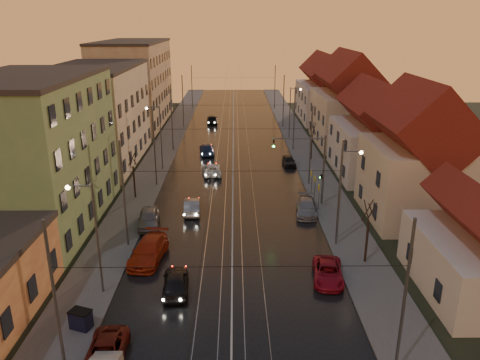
{
  "coord_description": "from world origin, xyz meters",
  "views": [
    {
      "loc": [
        0.23,
        -25.84,
        17.69
      ],
      "look_at": [
        0.75,
        18.87,
        2.38
      ],
      "focal_mm": 35.0,
      "sensor_mm": 36.0,
      "label": 1
    }
  ],
  "objects_px": {
    "street_lamp_1": "(343,186)",
    "driving_car_4": "(212,119)",
    "traffic_light_mast": "(314,161)",
    "parked_right_0": "(328,272)",
    "street_lamp_0": "(92,228)",
    "driving_car_1": "(192,206)",
    "parked_right_1": "(306,207)",
    "driving_car_2": "(211,170)",
    "driving_car_3": "(207,149)",
    "parked_left_2": "(149,250)",
    "street_lamp_2": "(158,131)",
    "dumpster": "(81,320)",
    "parked_left_3": "(149,218)",
    "parked_right_2": "(289,161)",
    "driving_car_0": "(176,282)",
    "parked_left_1": "(105,352)"
  },
  "relations": [
    {
      "from": "driving_car_0",
      "to": "parked_left_2",
      "type": "relative_size",
      "value": 0.79
    },
    {
      "from": "driving_car_2",
      "to": "parked_left_1",
      "type": "bearing_deg",
      "value": 75.4
    },
    {
      "from": "street_lamp_2",
      "to": "dumpster",
      "type": "bearing_deg",
      "value": -89.86
    },
    {
      "from": "parked_right_1",
      "to": "driving_car_1",
      "type": "bearing_deg",
      "value": -174.92
    },
    {
      "from": "street_lamp_0",
      "to": "parked_left_1",
      "type": "height_order",
      "value": "street_lamp_0"
    },
    {
      "from": "traffic_light_mast",
      "to": "parked_right_0",
      "type": "relative_size",
      "value": 1.61
    },
    {
      "from": "driving_car_0",
      "to": "driving_car_2",
      "type": "distance_m",
      "value": 25.76
    },
    {
      "from": "driving_car_4",
      "to": "parked_left_2",
      "type": "bearing_deg",
      "value": 83.46
    },
    {
      "from": "parked_right_1",
      "to": "parked_left_2",
      "type": "bearing_deg",
      "value": -139.71
    },
    {
      "from": "street_lamp_1",
      "to": "driving_car_4",
      "type": "relative_size",
      "value": 1.73
    },
    {
      "from": "street_lamp_0",
      "to": "parked_left_2",
      "type": "bearing_deg",
      "value": 60.92
    },
    {
      "from": "dumpster",
      "to": "street_lamp_2",
      "type": "bearing_deg",
      "value": 110.54
    },
    {
      "from": "parked_right_0",
      "to": "dumpster",
      "type": "distance_m",
      "value": 16.84
    },
    {
      "from": "street_lamp_1",
      "to": "parked_right_0",
      "type": "xyz_separation_m",
      "value": [
        -2.23,
        -6.44,
        -4.27
      ]
    },
    {
      "from": "street_lamp_0",
      "to": "parked_left_2",
      "type": "height_order",
      "value": "street_lamp_0"
    },
    {
      "from": "traffic_light_mast",
      "to": "parked_left_3",
      "type": "xyz_separation_m",
      "value": [
        -15.57,
        -4.93,
        -3.83
      ]
    },
    {
      "from": "street_lamp_1",
      "to": "parked_right_0",
      "type": "distance_m",
      "value": 8.04
    },
    {
      "from": "driving_car_3",
      "to": "dumpster",
      "type": "height_order",
      "value": "driving_car_3"
    },
    {
      "from": "street_lamp_1",
      "to": "parked_left_2",
      "type": "bearing_deg",
      "value": -168.12
    },
    {
      "from": "driving_car_3",
      "to": "street_lamp_2",
      "type": "bearing_deg",
      "value": 47.3
    },
    {
      "from": "parked_left_2",
      "to": "parked_left_3",
      "type": "height_order",
      "value": "parked_left_2"
    },
    {
      "from": "street_lamp_2",
      "to": "driving_car_3",
      "type": "height_order",
      "value": "street_lamp_2"
    },
    {
      "from": "driving_car_3",
      "to": "street_lamp_1",
      "type": "bearing_deg",
      "value": 110.08
    },
    {
      "from": "street_lamp_0",
      "to": "street_lamp_1",
      "type": "relative_size",
      "value": 1.0
    },
    {
      "from": "parked_left_3",
      "to": "parked_right_1",
      "type": "distance_m",
      "value": 14.91
    },
    {
      "from": "driving_car_1",
      "to": "parked_right_1",
      "type": "height_order",
      "value": "driving_car_1"
    },
    {
      "from": "street_lamp_0",
      "to": "driving_car_4",
      "type": "distance_m",
      "value": 55.73
    },
    {
      "from": "driving_car_4",
      "to": "parked_right_2",
      "type": "relative_size",
      "value": 1.26
    },
    {
      "from": "parked_left_1",
      "to": "parked_left_3",
      "type": "distance_m",
      "value": 17.89
    },
    {
      "from": "street_lamp_1",
      "to": "parked_left_3",
      "type": "xyz_separation_m",
      "value": [
        -16.68,
        3.07,
        -4.12
      ]
    },
    {
      "from": "driving_car_1",
      "to": "parked_right_2",
      "type": "distance_m",
      "value": 19.01
    },
    {
      "from": "driving_car_1",
      "to": "parked_right_1",
      "type": "distance_m",
      "value": 11.03
    },
    {
      "from": "street_lamp_2",
      "to": "parked_right_1",
      "type": "height_order",
      "value": "street_lamp_2"
    },
    {
      "from": "traffic_light_mast",
      "to": "parked_left_1",
      "type": "height_order",
      "value": "traffic_light_mast"
    },
    {
      "from": "street_lamp_1",
      "to": "driving_car_4",
      "type": "height_order",
      "value": "street_lamp_1"
    },
    {
      "from": "street_lamp_1",
      "to": "driving_car_3",
      "type": "height_order",
      "value": "street_lamp_1"
    },
    {
      "from": "driving_car_1",
      "to": "parked_left_1",
      "type": "relative_size",
      "value": 0.96
    },
    {
      "from": "driving_car_1",
      "to": "parked_right_0",
      "type": "distance_m",
      "value": 16.49
    },
    {
      "from": "street_lamp_2",
      "to": "dumpster",
      "type": "xyz_separation_m",
      "value": [
        0.08,
        -31.98,
        -4.19
      ]
    },
    {
      "from": "driving_car_0",
      "to": "parked_left_3",
      "type": "relative_size",
      "value": 0.96
    },
    {
      "from": "driving_car_4",
      "to": "driving_car_1",
      "type": "bearing_deg",
      "value": 86.32
    },
    {
      "from": "street_lamp_0",
      "to": "traffic_light_mast",
      "type": "height_order",
      "value": "street_lamp_0"
    },
    {
      "from": "driving_car_4",
      "to": "parked_left_3",
      "type": "bearing_deg",
      "value": 81.62
    },
    {
      "from": "street_lamp_0",
      "to": "driving_car_2",
      "type": "height_order",
      "value": "street_lamp_0"
    },
    {
      "from": "driving_car_2",
      "to": "traffic_light_mast",
      "type": "bearing_deg",
      "value": 129.65
    },
    {
      "from": "street_lamp_2",
      "to": "parked_right_2",
      "type": "distance_m",
      "value": 16.88
    },
    {
      "from": "traffic_light_mast",
      "to": "parked_right_0",
      "type": "distance_m",
      "value": 15.01
    },
    {
      "from": "street_lamp_1",
      "to": "driving_car_4",
      "type": "bearing_deg",
      "value": 105.27
    },
    {
      "from": "traffic_light_mast",
      "to": "driving_car_0",
      "type": "bearing_deg",
      "value": -126.86
    },
    {
      "from": "driving_car_1",
      "to": "parked_right_0",
      "type": "relative_size",
      "value": 0.95
    }
  ]
}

